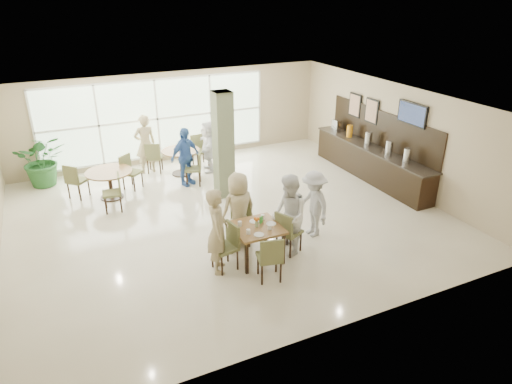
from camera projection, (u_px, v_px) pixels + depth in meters
name	position (u px, v px, depth m)	size (l,w,h in m)	color
ground	(228.00, 216.00, 11.19)	(10.00, 10.00, 0.00)	beige
room_shell	(226.00, 150.00, 10.49)	(10.00, 10.00, 10.00)	white
window_bank	(157.00, 119.00, 14.09)	(7.00, 0.04, 7.00)	silver
column	(223.00, 145.00, 11.76)	(0.45, 0.45, 2.80)	#5F6848
main_table	(257.00, 231.00, 9.18)	(0.96, 0.96, 0.75)	brown
round_table_left	(109.00, 177.00, 11.94)	(1.20, 1.20, 0.75)	brown
round_table_right	(181.00, 156.00, 13.48)	(1.12, 1.12, 0.75)	brown
chairs_main_table	(256.00, 239.00, 9.23)	(2.02, 2.03, 0.95)	brown
chairs_table_left	(107.00, 182.00, 11.94)	(2.06, 1.78, 0.95)	brown
chairs_table_right	(183.00, 159.00, 13.54)	(1.98, 2.00, 0.95)	brown
tabletop_clutter	(258.00, 224.00, 9.12)	(0.74, 0.74, 0.21)	white
buffet_counter	(371.00, 160.00, 13.21)	(0.64, 4.70, 1.95)	black
wall_tv	(412.00, 114.00, 11.73)	(0.06, 1.00, 0.58)	black
framed_art_a	(372.00, 111.00, 13.18)	(0.05, 0.55, 0.70)	black
framed_art_b	(355.00, 105.00, 13.84)	(0.05, 0.55, 0.70)	black
potted_plant	(43.00, 160.00, 12.66)	(1.34, 1.34, 1.49)	#265F28
teen_left	(218.00, 231.00, 8.73)	(0.64, 0.42, 1.75)	tan
teen_far	(239.00, 209.00, 9.71)	(0.80, 0.44, 1.64)	tan
teen_right	(289.00, 216.00, 9.32)	(0.85, 0.66, 1.74)	white
teen_standing	(313.00, 204.00, 10.06)	(0.99, 0.57, 1.53)	#ABABAE
adult_a	(185.00, 157.00, 12.64)	(0.97, 0.55, 1.66)	#3B66B1
adult_b	(208.00, 146.00, 13.64)	(1.43, 0.62, 1.54)	white
adult_standing	(145.00, 144.00, 13.46)	(0.65, 0.43, 1.78)	tan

